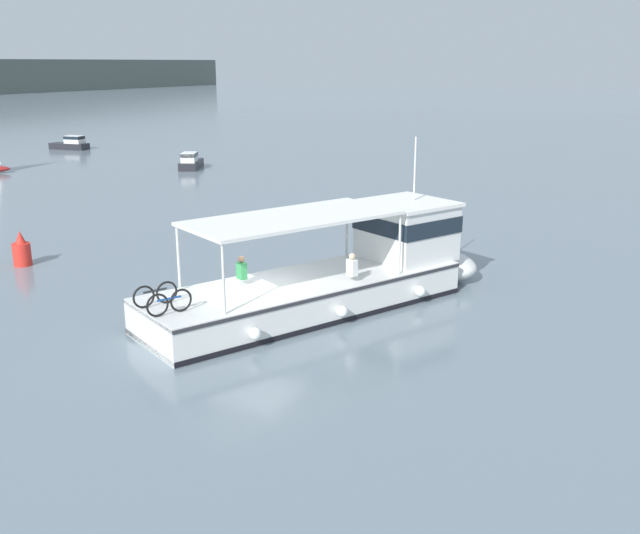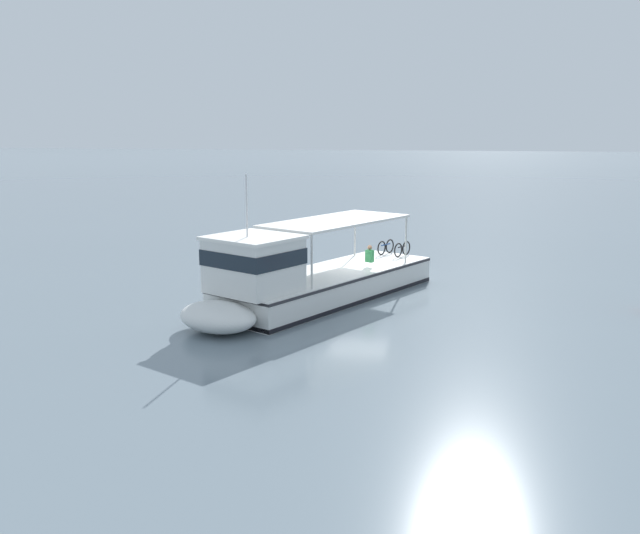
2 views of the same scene
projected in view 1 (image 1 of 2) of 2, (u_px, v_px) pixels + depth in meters
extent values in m
plane|color=slate|center=(256.00, 320.00, 22.49)|extent=(400.00, 400.00, 0.00)
cube|color=white|center=(305.00, 296.00, 23.06)|extent=(11.13, 7.51, 1.10)
ellipsoid|color=white|center=(440.00, 264.00, 26.65)|extent=(3.25, 3.60, 1.01)
cube|color=black|center=(305.00, 309.00, 23.18)|extent=(11.15, 7.55, 0.16)
cube|color=#2D2D33|center=(305.00, 282.00, 22.93)|extent=(11.16, 7.56, 0.10)
cube|color=white|center=(406.00, 231.00, 25.19)|extent=(3.51, 3.57, 1.90)
cube|color=#19232D|center=(407.00, 222.00, 25.10)|extent=(3.58, 3.65, 0.56)
cube|color=white|center=(407.00, 203.00, 24.92)|extent=(3.73, 3.78, 0.12)
cube|color=white|center=(293.00, 218.00, 22.09)|extent=(7.32, 5.53, 0.10)
cylinder|color=silver|center=(347.00, 229.00, 25.30)|extent=(0.08, 0.08, 2.00)
cylinder|color=silver|center=(400.00, 244.00, 23.21)|extent=(0.08, 0.08, 2.00)
cylinder|color=silver|center=(178.00, 258.00, 21.54)|extent=(0.08, 0.08, 2.00)
cylinder|color=silver|center=(223.00, 279.00, 19.45)|extent=(0.08, 0.08, 2.00)
cylinder|color=silver|center=(415.00, 169.00, 24.77)|extent=(0.06, 0.06, 2.20)
sphere|color=white|center=(420.00, 291.00, 23.68)|extent=(0.36, 0.36, 0.36)
sphere|color=white|center=(342.00, 311.00, 21.77)|extent=(0.36, 0.36, 0.36)
sphere|color=white|center=(255.00, 334.00, 19.97)|extent=(0.36, 0.36, 0.36)
torus|color=black|center=(167.00, 292.00, 20.53)|extent=(0.62, 0.34, 0.66)
torus|color=black|center=(144.00, 297.00, 20.13)|extent=(0.62, 0.34, 0.66)
cylinder|color=#232328|center=(155.00, 291.00, 20.30)|extent=(0.66, 0.35, 0.06)
torus|color=black|center=(181.00, 300.00, 19.84)|extent=(0.62, 0.34, 0.66)
torus|color=black|center=(157.00, 305.00, 19.43)|extent=(0.62, 0.34, 0.66)
cylinder|color=#1E478C|center=(169.00, 299.00, 19.60)|extent=(0.66, 0.35, 0.06)
cube|color=#338C4C|center=(242.00, 271.00, 22.19)|extent=(0.34, 0.38, 0.52)
sphere|color=#9E7051|center=(241.00, 259.00, 22.08)|extent=(0.20, 0.20, 0.20)
cube|color=white|center=(352.00, 268.00, 22.53)|extent=(0.34, 0.38, 0.52)
sphere|color=beige|center=(352.00, 256.00, 22.42)|extent=(0.20, 0.20, 0.20)
cube|color=#232328|center=(191.00, 164.00, 54.57)|extent=(3.80, 2.79, 0.56)
cube|color=white|center=(189.00, 157.00, 53.79)|extent=(1.92, 1.66, 0.70)
cube|color=#19232D|center=(189.00, 155.00, 53.74)|extent=(1.93, 1.68, 0.28)
cube|color=#232328|center=(69.00, 146.00, 66.48)|extent=(1.84, 3.76, 0.56)
cube|color=white|center=(74.00, 140.00, 66.11)|extent=(1.28, 1.76, 0.70)
cube|color=#19232D|center=(74.00, 138.00, 66.06)|extent=(1.30, 1.77, 0.28)
cylinder|color=red|center=(22.00, 254.00, 28.39)|extent=(0.70, 0.70, 0.90)
cone|color=red|center=(20.00, 237.00, 28.20)|extent=(0.42, 0.42, 0.50)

